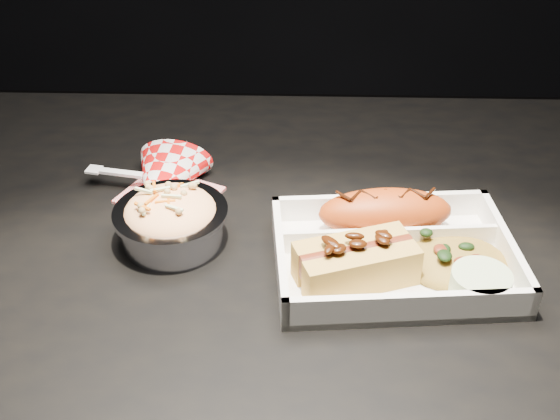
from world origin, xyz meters
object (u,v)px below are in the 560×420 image
Objects in this scene: foil_coleslaw_cup at (171,218)px; napkin_fork at (162,181)px; fried_pastry at (385,212)px; food_tray at (393,259)px; hotdog at (356,260)px; dining_table at (285,312)px.

napkin_fork is at bearing 105.80° from foil_coleslaw_cup.
napkin_fork is (-0.27, 0.09, -0.02)m from fried_pastry.
foil_coleslaw_cup is (-0.24, -0.02, -0.00)m from fried_pastry.
food_tray is 0.06m from fried_pastry.
foil_coleslaw_cup is at bearing 141.56° from hotdog.
foil_coleslaw_cup is 0.71× the size of napkin_fork.
hotdog is (-0.04, -0.09, -0.00)m from fried_pastry.
hotdog reaches higher than dining_table.
food_tray is at bearing -8.99° from foil_coleslaw_cup.
fried_pastry is 1.18× the size of foil_coleslaw_cup.
hotdog is (-0.04, -0.03, 0.02)m from food_tray.
hotdog reaches higher than food_tray.
dining_table is at bearing 164.02° from food_tray.
foil_coleslaw_cup is at bearing 165.95° from food_tray.
dining_table is at bearing -26.31° from napkin_fork.
fried_pastry is at bearing 3.98° from foil_coleslaw_cup.
food_tray is at bearing -84.93° from fried_pastry.
fried_pastry is 1.12× the size of hotdog.
hotdog is at bearing -35.92° from dining_table.
foil_coleslaw_cup is at bearing -63.47° from napkin_fork.
foil_coleslaw_cup is (-0.24, 0.04, 0.02)m from food_tray.
napkin_fork is (-0.03, 0.10, -0.01)m from foil_coleslaw_cup.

